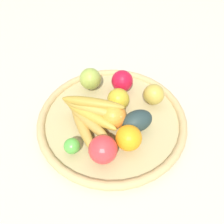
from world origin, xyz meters
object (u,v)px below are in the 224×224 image
at_px(apple_1, 120,100).
at_px(orange_1, 113,116).
at_px(apple_2, 122,81).
at_px(lime_0, 72,146).
at_px(banana_bunch, 89,115).
at_px(apple_3, 154,94).
at_px(avocado, 137,121).
at_px(apple_4, 90,79).
at_px(orange_0, 129,138).
at_px(apple_0, 103,149).

bearing_deg(apple_1, orange_1, 9.85).
height_order(apple_1, apple_2, apple_2).
xyz_separation_m(lime_0, banana_bunch, (-0.10, -0.00, 0.02)).
distance_m(apple_3, orange_1, 0.16).
bearing_deg(apple_1, avocado, 57.32).
bearing_deg(apple_4, orange_0, 52.86).
bearing_deg(apple_4, apple_1, 72.09).
relative_size(banana_bunch, apple_2, 2.62).
bearing_deg(banana_bunch, orange_1, 116.44).
bearing_deg(orange_1, apple_0, 13.24).
bearing_deg(apple_0, banana_bunch, -132.63).
distance_m(apple_3, orange_0, 0.19).
height_order(avocado, apple_4, apple_4).
height_order(apple_2, apple_0, apple_0).
distance_m(lime_0, apple_4, 0.26).
xyz_separation_m(banana_bunch, apple_2, (-0.18, 0.02, -0.01)).
bearing_deg(lime_0, avocado, 140.09).
relative_size(apple_4, orange_1, 0.94).
xyz_separation_m(apple_3, apple_0, (0.26, -0.05, 0.00)).
bearing_deg(banana_bunch, apple_4, -151.16).
xyz_separation_m(banana_bunch, apple_3, (-0.17, 0.14, -0.01)).
relative_size(avocado, apple_4, 1.28).
distance_m(avocado, lime_0, 0.20).
bearing_deg(avocado, banana_bunch, -68.65).
bearing_deg(apple_4, apple_0, 36.66).
bearing_deg(orange_1, lime_0, -24.14).
height_order(apple_3, orange_1, orange_1).
bearing_deg(apple_1, apple_3, 129.44).
bearing_deg(orange_0, apple_3, 179.24).
relative_size(apple_3, orange_0, 0.93).
xyz_separation_m(banana_bunch, apple_0, (0.08, 0.09, -0.01)).
relative_size(orange_0, apple_0, 0.94).
relative_size(lime_0, orange_1, 0.57).
relative_size(apple_4, orange_0, 1.01).
bearing_deg(banana_bunch, orange_0, 82.74).
xyz_separation_m(avocado, orange_1, (0.02, -0.07, 0.01)).
bearing_deg(apple_1, lime_0, -12.94).
height_order(apple_1, orange_0, orange_0).
xyz_separation_m(lime_0, apple_3, (-0.28, 0.13, 0.01)).
xyz_separation_m(avocado, apple_0, (0.13, -0.04, 0.01)).
relative_size(apple_1, apple_2, 0.96).
bearing_deg(apple_2, apple_0, 14.42).
relative_size(avocado, banana_bunch, 0.49).
xyz_separation_m(apple_1, orange_0, (0.12, 0.08, 0.00)).
bearing_deg(lime_0, apple_0, 102.71).
bearing_deg(banana_bunch, lime_0, 1.76).
bearing_deg(avocado, lime_0, -39.91).
relative_size(apple_1, lime_0, 1.56).
bearing_deg(avocado, orange_1, -73.64).
xyz_separation_m(avocado, orange_0, (0.07, 0.00, 0.00)).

